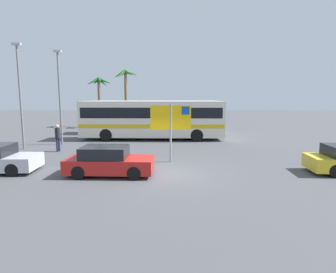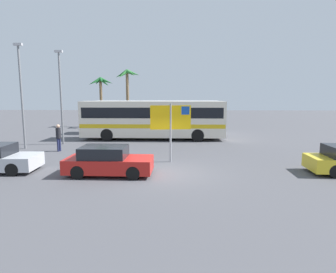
{
  "view_description": "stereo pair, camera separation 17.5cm",
  "coord_description": "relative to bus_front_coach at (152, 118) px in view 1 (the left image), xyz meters",
  "views": [
    {
      "loc": [
        0.44,
        -12.87,
        3.58
      ],
      "look_at": [
        0.07,
        3.03,
        1.3
      ],
      "focal_mm": 30.06,
      "sensor_mm": 36.0,
      "label": 1
    },
    {
      "loc": [
        0.61,
        -12.86,
        3.58
      ],
      "look_at": [
        0.07,
        3.03,
        1.3
      ],
      "focal_mm": 30.06,
      "sensor_mm": 36.0,
      "label": 2
    }
  ],
  "objects": [
    {
      "name": "lamp_post_right_side",
      "position": [
        -8.47,
        -4.53,
        2.06
      ],
      "size": [
        0.56,
        0.2,
        7.04
      ],
      "color": "slate",
      "rests_on": "ground"
    },
    {
      "name": "bus_front_coach",
      "position": [
        0.0,
        0.0,
        0.0
      ],
      "size": [
        11.72,
        2.47,
        3.17
      ],
      "color": "silver",
      "rests_on": "ground"
    },
    {
      "name": "palm_tree_inland",
      "position": [
        -3.69,
        8.94,
        3.5
      ],
      "size": [
        2.85,
        2.65,
        6.59
      ],
      "color": "brown",
      "rests_on": "ground"
    },
    {
      "name": "pedestrian_near_sign",
      "position": [
        -5.73,
        -5.39,
        -0.73
      ],
      "size": [
        0.32,
        0.32,
        1.77
      ],
      "rotation": [
        0.0,
        0.0,
        5.99
      ],
      "color": "#1E2347",
      "rests_on": "ground"
    },
    {
      "name": "car_red",
      "position": [
        -1.14,
        -10.8,
        -1.15
      ],
      "size": [
        3.94,
        1.74,
        1.32
      ],
      "rotation": [
        0.0,
        0.0,
        -0.02
      ],
      "color": "red",
      "rests_on": "ground"
    },
    {
      "name": "lamp_post_left_side",
      "position": [
        -6.59,
        -2.61,
        1.98
      ],
      "size": [
        0.56,
        0.2,
        6.88
      ],
      "color": "slate",
      "rests_on": "ground"
    },
    {
      "name": "ferry_sign",
      "position": [
        1.71,
        -8.13,
        0.54
      ],
      "size": [
        2.19,
        0.33,
        3.2
      ],
      "rotation": [
        0.0,
        0.0,
        0.12
      ],
      "color": "gray",
      "rests_on": "ground"
    },
    {
      "name": "palm_tree_seaside",
      "position": [
        -7.01,
        9.77,
        2.87
      ],
      "size": [
        2.93,
        2.73,
        5.78
      ],
      "color": "brown",
      "rests_on": "ground"
    },
    {
      "name": "ground",
      "position": [
        1.42,
        -10.41,
        -1.78
      ],
      "size": [
        120.0,
        120.0,
        0.0
      ],
      "primitive_type": "plane",
      "color": "#4C4C51"
    },
    {
      "name": "bus_rear_coach",
      "position": [
        -0.03,
        3.82,
        0.0
      ],
      "size": [
        11.72,
        2.47,
        3.17
      ],
      "color": "white",
      "rests_on": "ground"
    }
  ]
}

